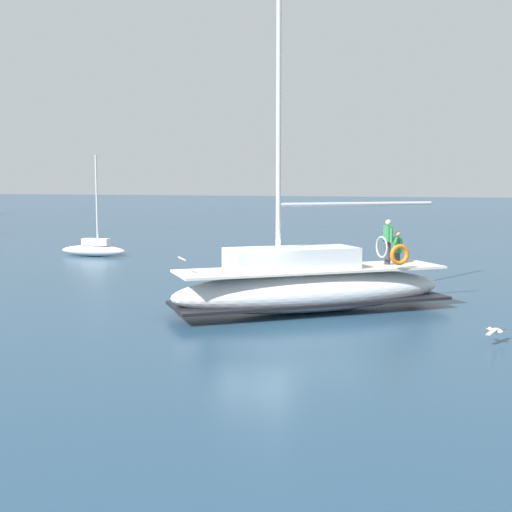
{
  "coord_description": "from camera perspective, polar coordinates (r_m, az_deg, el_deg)",
  "views": [
    {
      "loc": [
        -19.82,
        -7.9,
        4.28
      ],
      "look_at": [
        1.54,
        0.6,
        1.8
      ],
      "focal_mm": 47.15,
      "sensor_mm": 36.0,
      "label": 1
    }
  ],
  "objects": [
    {
      "name": "moored_sloop_far",
      "position": [
        40.88,
        -13.6,
        0.63
      ],
      "size": [
        1.5,
        4.14,
        5.96
      ],
      "color": "white",
      "rests_on": "ground"
    },
    {
      "name": "main_sailboat",
      "position": [
        22.55,
        4.55,
        -2.45
      ],
      "size": [
        8.09,
        8.83,
        13.74
      ],
      "color": "silver",
      "rests_on": "ground"
    },
    {
      "name": "seagull",
      "position": [
        19.28,
        19.68,
        -5.98
      ],
      "size": [
        0.98,
        0.53,
        0.17
      ],
      "color": "silver",
      "rests_on": "ground"
    },
    {
      "name": "ground_plane",
      "position": [
        21.77,
        -0.04,
        -5.19
      ],
      "size": [
        400.0,
        400.0,
        0.0
      ],
      "primitive_type": "plane",
      "color": "navy"
    }
  ]
}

